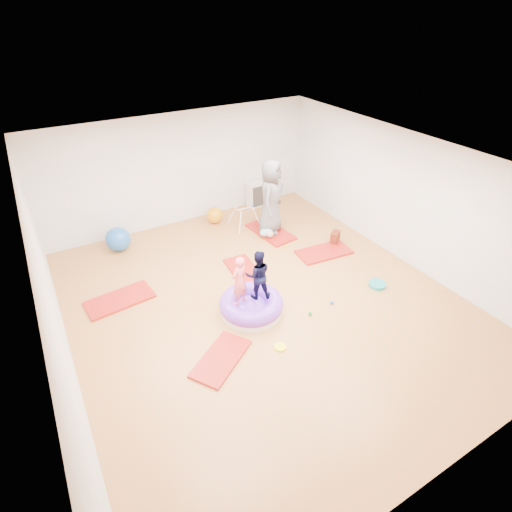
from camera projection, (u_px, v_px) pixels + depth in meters
room at (264, 240)px, 7.07m from camera, size 7.01×8.01×2.81m
gym_mat_front_left at (221, 358)px, 6.57m from camera, size 1.26×1.10×0.05m
gym_mat_mid_left at (120, 300)px, 7.84m from camera, size 1.33×0.76×0.05m
gym_mat_center_back at (244, 270)px, 8.70m from camera, size 0.66×1.16×0.05m
gym_mat_right at (324, 252)px, 9.30m from camera, size 1.31×0.75×0.05m
gym_mat_rear_right at (271, 232)px, 10.11m from camera, size 0.79×1.39×0.06m
inflatable_cushion at (251, 305)px, 7.51m from camera, size 1.21×1.21×0.38m
child_pink at (239, 279)px, 7.05m from camera, size 0.42×0.36×0.99m
child_navy at (258, 273)px, 7.20m from camera, size 0.58×0.53×0.99m
adult_caregiver at (271, 197)px, 9.61m from camera, size 1.06×1.04×1.84m
infant at (267, 232)px, 9.80m from camera, size 0.36×0.37×0.21m
ball_pit_balls at (274, 293)px, 8.01m from camera, size 2.40×2.29×0.07m
exercise_ball_blue at (118, 239)px, 9.28m from camera, size 0.57×0.57×0.57m
exercise_ball_orange at (215, 215)px, 10.46m from camera, size 0.43×0.43×0.43m
infant_play_gym at (244, 214)px, 10.21m from camera, size 0.69×0.65×0.53m
cube_shelf at (259, 194)px, 11.29m from camera, size 0.69×0.34×0.69m
balance_disc at (377, 284)px, 8.23m from camera, size 0.35×0.35×0.08m
backpack at (335, 238)px, 9.59m from camera, size 0.33×0.30×0.32m
yellow_toy at (280, 347)px, 6.80m from camera, size 0.21×0.21×0.03m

